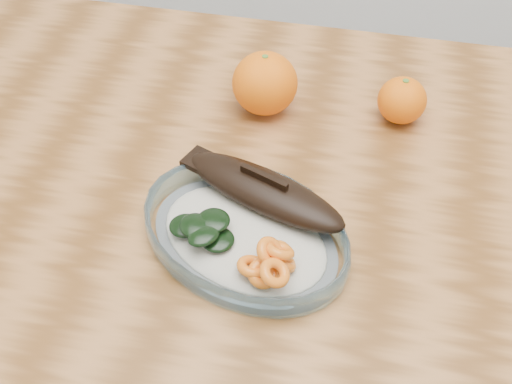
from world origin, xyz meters
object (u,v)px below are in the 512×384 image
dining_table (289,260)px  orange_right (402,100)px  orange_left (265,83)px  plated_meal (245,230)px

dining_table → orange_right: (0.11, 0.19, 0.13)m
orange_right → orange_left: bearing=-174.7°
plated_meal → dining_table: bearing=79.2°
orange_right → plated_meal: bearing=-121.5°
orange_left → orange_right: bearing=5.3°
orange_left → dining_table: bearing=-68.2°
orange_right → dining_table: bearing=-120.5°
dining_table → plated_meal: 0.14m
orange_left → orange_right: orange_left is taller
dining_table → orange_left: (-0.07, 0.17, 0.14)m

